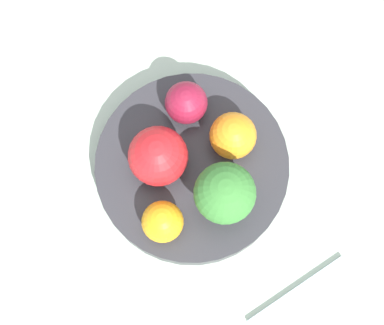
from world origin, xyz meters
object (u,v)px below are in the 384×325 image
(apple_green, at_px, (158,156))
(orange_front, at_px, (233,136))
(orange_back, at_px, (163,222))
(apple_red, at_px, (186,103))
(broccoli, at_px, (222,196))
(bowl, at_px, (192,168))

(apple_green, bearing_deg, orange_front, -21.45)
(orange_front, distance_m, orange_back, 0.11)
(orange_front, bearing_deg, orange_back, -167.34)
(apple_red, bearing_deg, apple_green, -153.73)
(broccoli, height_order, orange_front, broccoli)
(apple_green, xyz_separation_m, orange_back, (-0.04, -0.05, -0.01))
(broccoli, relative_size, apple_green, 1.30)
(apple_green, height_order, orange_front, apple_green)
(bowl, relative_size, apple_green, 3.35)
(bowl, xyz_separation_m, orange_front, (0.05, -0.01, 0.04))
(broccoli, relative_size, orange_front, 1.64)
(bowl, distance_m, orange_back, 0.08)
(apple_red, bearing_deg, bowl, -122.70)
(broccoli, bearing_deg, orange_front, 40.76)
(bowl, bearing_deg, apple_red, 57.30)
(broccoli, xyz_separation_m, apple_green, (-0.02, 0.07, -0.02))
(orange_back, bearing_deg, apple_green, 55.88)
(bowl, distance_m, apple_red, 0.07)
(orange_front, bearing_deg, apple_green, 158.55)
(bowl, bearing_deg, apple_green, 138.90)
(apple_red, distance_m, apple_green, 0.07)
(apple_red, relative_size, orange_back, 1.06)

